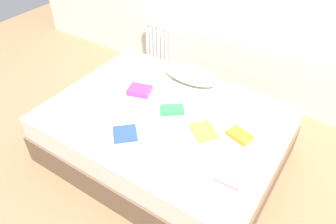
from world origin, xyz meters
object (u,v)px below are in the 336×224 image
textbook_white (169,149)px  textbook_orange (240,136)px  bed (165,135)px  textbook_pink (230,178)px  radiator (158,44)px  textbook_purple (140,90)px  pillow (191,74)px  textbook_green (172,110)px  textbook_lime (203,131)px  textbook_blue (125,134)px

textbook_white → textbook_orange: bearing=5.0°
bed → textbook_pink: size_ratio=11.01×
radiator → textbook_purple: radiator is taller
textbook_purple → textbook_pink: textbook_purple is taller
textbook_orange → textbook_white: bearing=-115.3°
pillow → textbook_green: 0.51m
textbook_purple → pillow: bearing=38.8°
pillow → textbook_orange: 0.86m
radiator → textbook_pink: size_ratio=2.84×
textbook_lime → textbook_orange: 0.28m
radiator → textbook_pink: (1.67, -1.54, 0.13)m
textbook_white → textbook_lime: bearing=26.8°
textbook_blue → textbook_purple: 0.57m
bed → textbook_blue: bearing=-106.0°
textbook_blue → textbook_purple: textbook_purple is taller
textbook_pink → textbook_lime: bearing=139.0°
textbook_blue → textbook_lime: bearing=82.0°
textbook_pink → textbook_white: (-0.50, -0.01, 0.00)m
textbook_purple → textbook_white: (0.63, -0.47, -0.01)m
textbook_blue → textbook_pink: size_ratio=1.02×
textbook_purple → textbook_green: textbook_purple is taller
textbook_blue → textbook_white: size_ratio=0.84×
pillow → textbook_orange: size_ratio=2.97×
bed → radiator: radiator is taller
bed → textbook_purple: (-0.36, 0.12, 0.28)m
radiator → textbook_orange: (1.55, -1.13, 0.14)m
radiator → textbook_blue: 1.78m
textbook_white → textbook_purple: bearing=100.2°
pillow → textbook_pink: size_ratio=3.07×
bed → textbook_lime: (0.39, -0.03, 0.26)m
radiator → textbook_white: 1.95m
pillow → textbook_white: 0.96m
textbook_green → textbook_orange: 0.61m
bed → textbook_orange: bearing=6.5°
textbook_green → radiator: bearing=92.5°
textbook_lime → textbook_pink: 0.49m
bed → textbook_pink: 0.88m
textbook_blue → pillow: bearing=133.1°
textbook_green → textbook_blue: bearing=-145.5°
bed → textbook_orange: (0.65, 0.07, 0.27)m
textbook_pink → textbook_green: textbook_green is taller
textbook_blue → textbook_lime: 0.62m
textbook_green → textbook_lime: bearing=-50.4°
bed → radiator: (-0.90, 1.20, 0.13)m
textbook_pink → textbook_green: bearing=150.3°
radiator → textbook_purple: bearing=-63.3°
textbook_blue → textbook_white: bearing=52.3°
textbook_green → textbook_orange: size_ratio=1.07×
textbook_purple → textbook_lime: 0.76m
bed → textbook_lime: 0.47m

